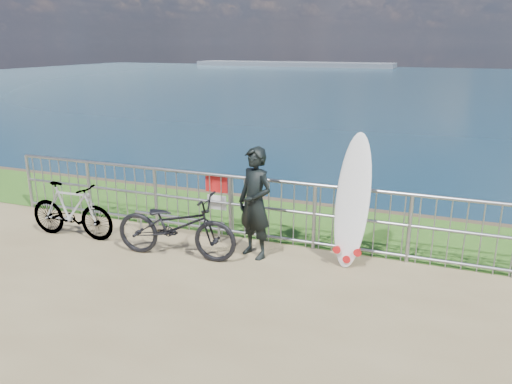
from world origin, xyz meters
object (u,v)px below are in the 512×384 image
at_px(bicycle_near, 176,226).
at_px(bicycle_far, 71,210).
at_px(surfer, 255,203).
at_px(surfboard, 352,206).

xyz_separation_m(bicycle_near, bicycle_far, (-2.12, 0.08, -0.03)).
distance_m(surfer, bicycle_far, 3.32).
xyz_separation_m(surfboard, bicycle_near, (-2.62, -0.73, -0.42)).
relative_size(bicycle_near, bicycle_far, 1.21).
bearing_deg(bicycle_near, surfer, -72.75).
bearing_deg(surfboard, surfer, -170.53).
height_order(surfboard, bicycle_near, surfboard).
height_order(surfer, bicycle_near, surfer).
bearing_deg(surfboard, bicycle_far, -172.22).
bearing_deg(bicycle_near, bicycle_far, 82.19).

